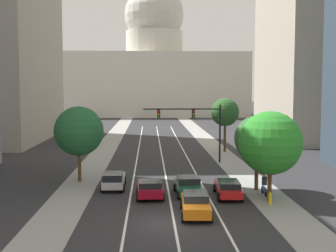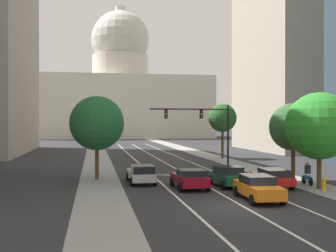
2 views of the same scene
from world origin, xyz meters
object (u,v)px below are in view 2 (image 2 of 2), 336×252
capitol_building (120,93)px  car_red (272,177)px  street_tree_far_right (319,126)px  street_tree_mid_right (293,127)px  street_tree_mid_left (97,123)px  car_silver (141,174)px  street_tree_near_right (222,118)px  car_orange (258,187)px  traffic_signal_mast (203,121)px  car_green (228,176)px  fire_hydrant (324,184)px  car_crimson (190,178)px  cyclist (307,174)px

capitol_building → car_red: bearing=-87.4°
car_red → street_tree_far_right: size_ratio=0.71×
street_tree_mid_right → street_tree_mid_left: 15.74m
car_silver → street_tree_near_right: bearing=-32.1°
car_orange → car_red: car_orange is taller
car_silver → traffic_signal_mast: 15.55m
car_green → street_tree_far_right: size_ratio=0.62×
fire_hydrant → street_tree_mid_right: 6.09m
street_tree_mid_right → car_crimson: bearing=-165.6°
car_silver → cyclist: (12.07, -2.97, 0.09)m
car_green → street_tree_mid_right: street_tree_mid_right is taller
car_red → cyclist: bearing=-81.0°
car_crimson → traffic_signal_mast: bearing=-19.4°
car_red → cyclist: (2.94, 0.33, 0.14)m
car_orange → capitol_building: bearing=3.4°
car_silver → car_red: (9.14, -3.30, -0.05)m
car_orange → car_silver: 10.23m
car_green → fire_hydrant: size_ratio=4.64×
street_tree_far_right → cyclist: bearing=88.1°
capitol_building → street_tree_near_right: size_ratio=7.61×
cyclist → car_orange: bearing=132.0°
car_silver → car_crimson: size_ratio=1.14×
car_crimson → fire_hydrant: size_ratio=4.60×
car_crimson → cyclist: bearing=-89.7°
car_red → street_tree_mid_right: street_tree_mid_right is taller
capitol_building → fire_hydrant: bearing=-86.0°
car_red → street_tree_far_right: 4.91m
capitol_building → car_crimson: (-1.52, -102.12, -13.04)m
car_red → street_tree_mid_left: size_ratio=0.70×
street_tree_mid_right → car_red: bearing=-140.1°
car_orange → street_tree_near_right: bearing=-10.6°
car_orange → fire_hydrant: size_ratio=5.14×
traffic_signal_mast → cyclist: size_ratio=5.08×
car_red → fire_hydrant: bearing=-129.5°
car_green → fire_hydrant: bearing=-121.3°
street_tree_mid_right → street_tree_mid_left: street_tree_mid_left is taller
car_orange → traffic_signal_mast: size_ratio=0.54×
car_orange → street_tree_far_right: bearing=-57.1°
capitol_building → car_orange: 107.88m
car_green → fire_hydrant: car_green is taller
fire_hydrant → car_orange: bearing=-156.4°
street_tree_near_right → car_green: bearing=-106.2°
street_tree_mid_left → street_tree_near_right: size_ratio=0.96×
capitol_building → car_red: size_ratio=11.23×
car_orange → fire_hydrant: bearing=-63.9°
car_red → street_tree_mid_left: (-12.45, 6.27, 3.88)m
car_silver → street_tree_near_right: street_tree_near_right is taller
car_red → traffic_signal_mast: size_ratio=0.55×
fire_hydrant → street_tree_far_right: (0.20, 0.97, 3.95)m
capitol_building → car_orange: size_ratio=11.56×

